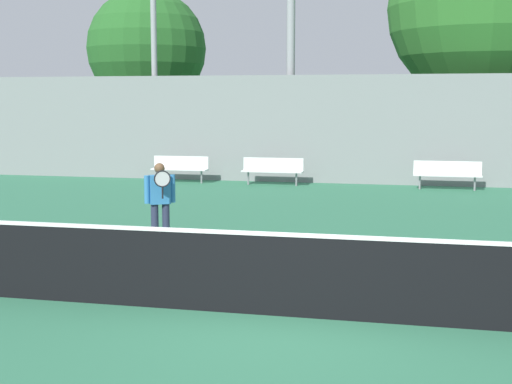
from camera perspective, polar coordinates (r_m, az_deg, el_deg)
ground_plane at (r=9.16m, az=2.60°, el=-9.92°), size 100.00×100.00×0.00m
tennis_net at (r=9.01m, az=2.62°, el=-6.59°), size 11.37×0.09×1.08m
tennis_player at (r=13.45m, az=-7.68°, el=-0.55°), size 0.54×0.52×1.55m
bench_courtside_far at (r=22.78m, az=1.34°, el=1.91°), size 1.96×0.40×0.86m
bench_adjacent_court at (r=22.35m, az=15.06°, el=1.55°), size 2.01×0.40×0.86m
bench_by_gate at (r=23.59m, az=-6.07°, el=2.06°), size 1.88×0.40×0.86m
light_pole_near_left at (r=25.28m, az=-8.21°, el=13.87°), size 0.90×0.60×8.78m
back_fence at (r=23.19m, az=9.03°, el=4.94°), size 26.84×0.06×3.51m
tree_green_tall at (r=26.91m, az=17.84°, el=13.88°), size 6.74×6.74×9.29m
tree_green_broad at (r=30.76m, az=-8.73°, el=11.24°), size 4.96×4.96×7.31m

